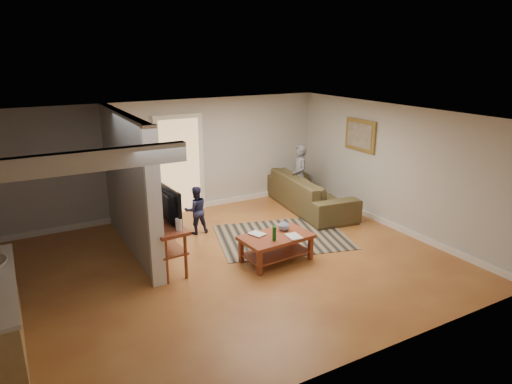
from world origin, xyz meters
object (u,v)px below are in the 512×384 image
tv_console (162,226)px  child (298,206)px  toy_basket (162,232)px  speaker_left (147,226)px  sofa (309,208)px  toddler (197,233)px  coffee_table (277,241)px  speaker_right (140,198)px

tv_console → child: bearing=18.6°
toy_basket → speaker_left: bearing=-136.1°
sofa → toddler: 2.84m
tv_console → child: tv_console is taller
toy_basket → toddler: size_ratio=0.49×
coffee_table → toddler: bearing=111.7°
speaker_right → toddler: bearing=-75.3°
speaker_left → toy_basket: speaker_left is taller
coffee_table → speaker_right: size_ratio=1.14×
tv_console → speaker_left: 0.81m
speaker_right → child: 3.63m
speaker_right → child: size_ratio=0.75×
sofa → toddler: (-2.83, -0.11, 0.00)m
speaker_right → coffee_table: bearing=-83.6°
tv_console → speaker_left: bearing=89.7°
speaker_left → toddler: speaker_left is taller
speaker_right → toy_basket: speaker_right is taller
tv_console → toddler: size_ratio=1.37×
coffee_table → sofa: bearing=43.0°
toy_basket → child: bearing=6.6°
speaker_right → child: speaker_right is taller
tv_console → toddler: tv_console is taller
speaker_left → toy_basket: bearing=58.4°
toddler → speaker_left: bearing=24.9°
sofa → tv_console: 4.15m
speaker_left → tv_console: bearing=-72.3°
toy_basket → toddler: bearing=2.1°
toy_basket → coffee_table: bearing=-51.6°
sofa → child: (-0.12, 0.26, 0.00)m
tv_console → speaker_right: tv_console is taller
sofa → child: size_ratio=1.82×
tv_console → sofa: bearing=14.6°
speaker_left → speaker_right: bearing=93.5°
speaker_left → sofa: bearing=21.8°
child → toddler: child is taller
sofa → toy_basket: size_ratio=5.66×
sofa → speaker_right: bearing=81.8°
child → coffee_table: bearing=-26.9°
coffee_table → child: size_ratio=0.86×
sofa → child: child is taller
tv_console → toy_basket: size_ratio=2.79×
sofa → toddler: size_ratio=2.76×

